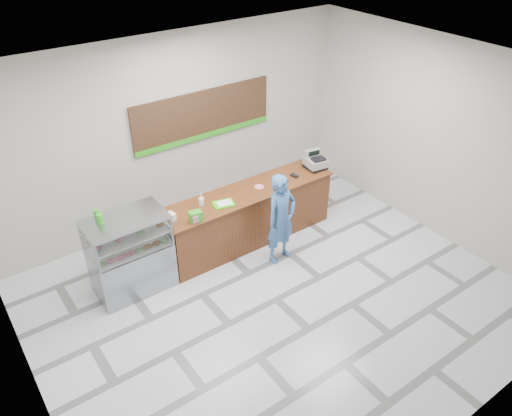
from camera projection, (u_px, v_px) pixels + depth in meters
floor at (277, 299)px, 7.81m from camera, size 7.00×7.00×0.00m
back_wall at (176, 132)px, 8.89m from camera, size 7.00×0.00×7.00m
ceiling at (283, 81)px, 5.89m from camera, size 7.00×7.00×0.00m
sales_counter at (249, 216)px, 8.85m from camera, size 3.26×0.76×1.03m
display_case at (130, 254)px, 7.68m from camera, size 1.22×0.72×1.33m
menu_board at (204, 116)px, 9.03m from camera, size 2.80×0.06×0.90m
cash_register at (315, 162)px, 9.20m from camera, size 0.41×0.42×0.33m
card_terminal at (295, 176)px, 8.98m from camera, size 0.09×0.15×0.04m
serving_tray at (224, 204)px, 8.21m from camera, size 0.39×0.32×0.02m
napkin_box at (170, 217)px, 7.79m from camera, size 0.16×0.16×0.12m
straw_cup at (201, 201)px, 8.16m from camera, size 0.09×0.09×0.13m
promo_box at (196, 216)px, 7.76m from camera, size 0.22×0.16×0.17m
donut_decal at (259, 187)px, 8.68m from camera, size 0.17×0.17×0.00m
green_cup_left at (100, 219)px, 7.19m from camera, size 0.10×0.10×0.15m
green_cup_right at (97, 214)px, 7.33m from camera, size 0.08×0.08×0.13m
customer at (281, 219)px, 8.25m from camera, size 0.63×0.45×1.62m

